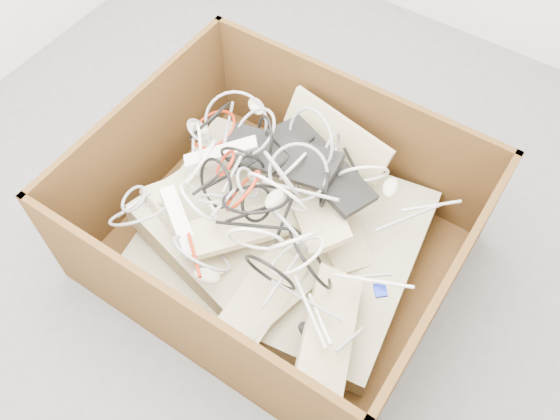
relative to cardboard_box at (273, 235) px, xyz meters
The scene contains 8 objects.
ground 0.29m from the cardboard_box, 134.70° to the left, with size 3.00×3.00×0.00m, color #525254.
cardboard_box is the anchor object (origin of this frame).
keyboard_pile 0.16m from the cardboard_box, 50.59° to the left, with size 1.02×0.99×0.32m.
mice_scatter 0.22m from the cardboard_box, 130.67° to the left, with size 0.90×0.75×0.20m.
power_strip_left 0.37m from the cardboard_box, 164.79° to the left, with size 0.28×0.05×0.04m, color white.
power_strip_right 0.39m from the cardboard_box, 134.80° to the right, with size 0.28×0.05×0.04m, color white.
vga_plug 0.53m from the cardboard_box, 10.09° to the right, with size 0.04×0.04×0.02m, color #0B1FAE.
cable_tangle 0.28m from the cardboard_box, behind, with size 1.09×0.82×0.44m.
Camera 1 is at (0.86, -1.16, 2.07)m, focal length 37.85 mm.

